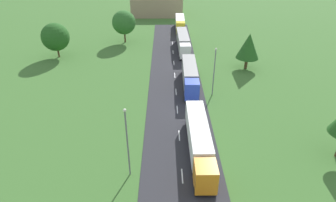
% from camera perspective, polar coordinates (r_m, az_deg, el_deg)
% --- Properties ---
extents(truck_second, '(2.54, 15.00, 3.65)m').
position_cam_1_polar(truck_second, '(37.76, 6.12, -7.55)').
color(truck_second, orange).
rests_on(truck_second, road).
extents(truck_third, '(2.73, 13.45, 3.73)m').
position_cam_1_polar(truck_third, '(54.37, 4.30, 5.06)').
color(truck_third, blue).
rests_on(truck_third, road).
extents(truck_fourth, '(2.69, 14.52, 3.72)m').
position_cam_1_polar(truck_fourth, '(72.17, 2.97, 11.52)').
color(truck_fourth, white).
rests_on(truck_fourth, road).
extents(truck_fifth, '(2.76, 11.99, 3.55)m').
position_cam_1_polar(truck_fifth, '(88.55, 2.36, 14.97)').
color(truck_fifth, yellow).
rests_on(truck_fifth, road).
extents(lamppost_second, '(0.36, 0.36, 9.19)m').
position_cam_1_polar(lamppost_second, '(33.04, -7.96, -7.61)').
color(lamppost_second, slate).
rests_on(lamppost_second, ground).
extents(lamppost_third, '(0.36, 0.36, 8.72)m').
position_cam_1_polar(lamppost_third, '(50.47, 9.00, 6.00)').
color(lamppost_third, slate).
rests_on(lamppost_third, ground).
extents(tree_pine, '(5.99, 5.99, 8.19)m').
position_cam_1_polar(tree_pine, '(77.84, -8.61, 14.91)').
color(tree_pine, '#513823').
rests_on(tree_pine, ground).
extents(tree_elm, '(4.70, 4.70, 7.52)m').
position_cam_1_polar(tree_elm, '(63.04, 15.43, 10.29)').
color(tree_elm, '#513823').
rests_on(tree_elm, ground).
extents(tree_ash, '(6.19, 6.19, 7.85)m').
position_cam_1_polar(tree_ash, '(71.63, -21.12, 11.57)').
color(tree_ash, '#513823').
rests_on(tree_ash, ground).
extents(distant_building, '(17.30, 11.49, 6.07)m').
position_cam_1_polar(distant_building, '(106.74, -2.16, 18.11)').
color(distant_building, '#9E846B').
rests_on(distant_building, ground).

